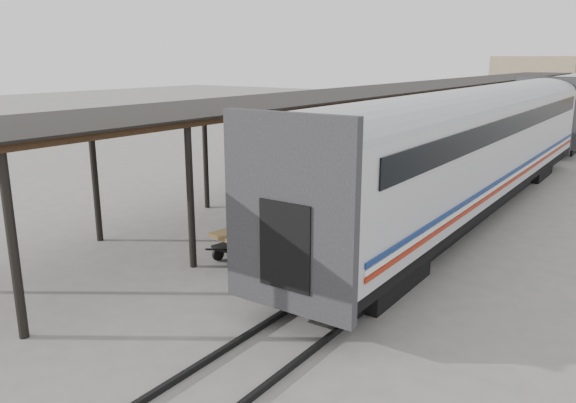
# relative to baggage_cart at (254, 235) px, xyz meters

# --- Properties ---
(ground) EXTENTS (160.00, 160.00, 0.00)m
(ground) POSITION_rel_baggage_cart_xyz_m (0.47, 0.37, -0.65)
(ground) COLOR slate
(ground) RESTS_ON ground
(canopy) EXTENTS (4.90, 64.30, 4.15)m
(canopy) POSITION_rel_baggage_cart_xyz_m (-2.93, 24.37, 3.36)
(canopy) COLOR #422B19
(canopy) RESTS_ON ground
(building_left) EXTENTS (12.00, 8.00, 6.00)m
(building_left) POSITION_rel_baggage_cart_xyz_m (-9.53, 82.37, 2.35)
(building_left) COLOR tan
(building_left) RESTS_ON ground
(baggage_cart) EXTENTS (1.60, 2.56, 0.86)m
(baggage_cart) POSITION_rel_baggage_cart_xyz_m (0.00, 0.00, 0.00)
(baggage_cart) COLOR brown
(baggage_cart) RESTS_ON ground
(suitcase_stack) EXTENTS (1.40, 1.19, 0.59)m
(suitcase_stack) POSITION_rel_baggage_cart_xyz_m (-0.06, 0.39, 0.40)
(suitcase_stack) COLOR #39393C
(suitcase_stack) RESTS_ON baggage_cart
(luggage_tug) EXTENTS (1.17, 1.50, 1.17)m
(luggage_tug) POSITION_rel_baggage_cart_xyz_m (-1.26, 20.13, -0.11)
(luggage_tug) COLOR maroon
(luggage_tug) RESTS_ON ground
(porter) EXTENTS (0.55, 0.74, 1.85)m
(porter) POSITION_rel_baggage_cart_xyz_m (0.25, -0.65, 1.14)
(porter) COLOR navy
(porter) RESTS_ON baggage_cart
(pedestrian) EXTENTS (1.20, 0.75, 1.90)m
(pedestrian) POSITION_rel_baggage_cart_xyz_m (-2.30, 12.29, 0.30)
(pedestrian) COLOR black
(pedestrian) RESTS_ON ground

